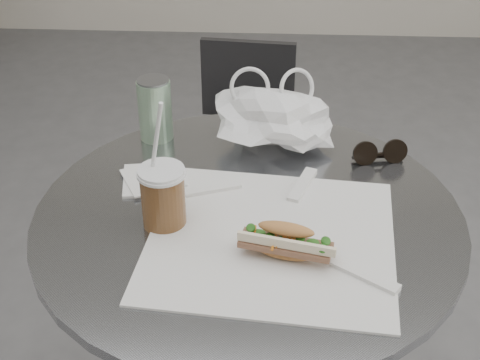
{
  "coord_description": "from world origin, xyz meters",
  "views": [
    {
      "loc": [
        0.03,
        -0.75,
        1.44
      ],
      "look_at": [
        -0.02,
        0.23,
        0.79
      ],
      "focal_mm": 50.0,
      "sensor_mm": 36.0,
      "label": 1
    }
  ],
  "objects_px": {
    "chair_far": "(242,173)",
    "banh_mi": "(286,242)",
    "sunglasses": "(380,154)",
    "drink_can": "(155,109)",
    "iced_coffee": "(163,196)",
    "cafe_table": "(247,324)"
  },
  "relations": [
    {
      "from": "chair_far",
      "to": "banh_mi",
      "type": "xyz_separation_m",
      "value": [
        0.12,
        -0.92,
        0.46
      ]
    },
    {
      "from": "chair_far",
      "to": "banh_mi",
      "type": "bearing_deg",
      "value": 102.61
    },
    {
      "from": "sunglasses",
      "to": "drink_can",
      "type": "height_order",
      "value": "drink_can"
    },
    {
      "from": "banh_mi",
      "to": "drink_can",
      "type": "relative_size",
      "value": 1.47
    },
    {
      "from": "banh_mi",
      "to": "sunglasses",
      "type": "distance_m",
      "value": 0.36
    },
    {
      "from": "banh_mi",
      "to": "iced_coffee",
      "type": "distance_m",
      "value": 0.22
    },
    {
      "from": "sunglasses",
      "to": "drink_can",
      "type": "relative_size",
      "value": 0.84
    },
    {
      "from": "iced_coffee",
      "to": "drink_can",
      "type": "bearing_deg",
      "value": 101.43
    },
    {
      "from": "cafe_table",
      "to": "sunglasses",
      "type": "height_order",
      "value": "sunglasses"
    },
    {
      "from": "banh_mi",
      "to": "iced_coffee",
      "type": "bearing_deg",
      "value": 171.56
    },
    {
      "from": "banh_mi",
      "to": "iced_coffee",
      "type": "height_order",
      "value": "iced_coffee"
    },
    {
      "from": "banh_mi",
      "to": "drink_can",
      "type": "height_order",
      "value": "drink_can"
    },
    {
      "from": "sunglasses",
      "to": "drink_can",
      "type": "distance_m",
      "value": 0.46
    },
    {
      "from": "chair_far",
      "to": "drink_can",
      "type": "xyz_separation_m",
      "value": [
        -0.15,
        -0.54,
        0.49
      ]
    },
    {
      "from": "iced_coffee",
      "to": "sunglasses",
      "type": "height_order",
      "value": "iced_coffee"
    },
    {
      "from": "sunglasses",
      "to": "drink_can",
      "type": "xyz_separation_m",
      "value": [
        -0.45,
        0.08,
        0.05
      ]
    },
    {
      "from": "sunglasses",
      "to": "banh_mi",
      "type": "bearing_deg",
      "value": -132.02
    },
    {
      "from": "chair_far",
      "to": "sunglasses",
      "type": "bearing_deg",
      "value": 121.68
    },
    {
      "from": "banh_mi",
      "to": "iced_coffee",
      "type": "xyz_separation_m",
      "value": [
        -0.21,
        0.08,
        0.02
      ]
    },
    {
      "from": "drink_can",
      "to": "banh_mi",
      "type": "bearing_deg",
      "value": -54.93
    },
    {
      "from": "iced_coffee",
      "to": "drink_can",
      "type": "distance_m",
      "value": 0.3
    },
    {
      "from": "cafe_table",
      "to": "banh_mi",
      "type": "relative_size",
      "value": 3.94
    }
  ]
}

